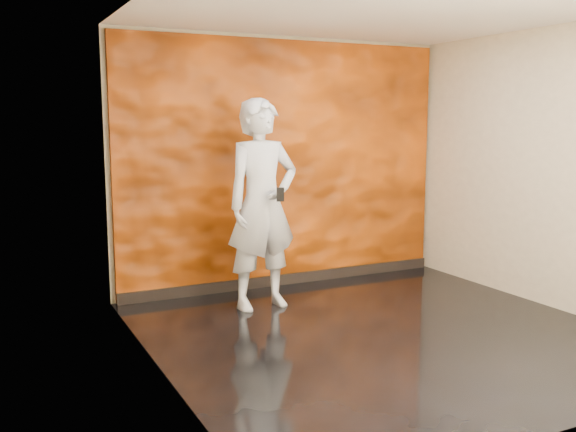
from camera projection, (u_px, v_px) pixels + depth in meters
The scene contains 5 objects.
room at pixel (386, 177), 5.51m from camera, with size 4.02×4.02×2.81m.
feature_wall at pixel (286, 165), 7.25m from camera, with size 3.90×0.06×2.75m, color #E05709.
baseboard at pixel (288, 279), 7.41m from camera, with size 3.90×0.04×0.12m, color black.
man at pixel (262, 205), 6.37m from camera, with size 0.76×0.50×2.09m, color #9A9FA8.
phone at pixel (280, 194), 6.10m from camera, with size 0.07×0.01×0.13m, color black.
Camera 1 is at (-3.18, -4.56, 1.88)m, focal length 40.00 mm.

